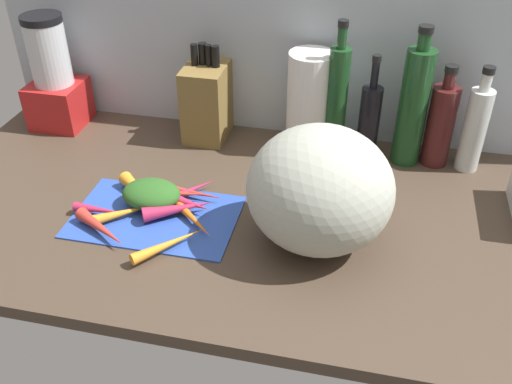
{
  "coord_description": "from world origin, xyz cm",
  "views": [
    {
      "loc": [
        16.37,
        -101.84,
        77.18
      ],
      "look_at": [
        -4.9,
        -6.28,
        8.81
      ],
      "focal_mm": 40.0,
      "sensor_mm": 36.0,
      "label": 1
    }
  ],
  "objects_px": {
    "carrot_9": "(100,210)",
    "bottle_0": "(337,102)",
    "knife_block": "(208,100)",
    "carrot_11": "(178,209)",
    "carrot_7": "(164,200)",
    "carrot_3": "(190,191)",
    "cutting_board": "(155,216)",
    "carrot_1": "(188,192)",
    "carrot_4": "(139,192)",
    "carrot_5": "(194,220)",
    "carrot_8": "(101,228)",
    "carrot_0": "(123,213)",
    "blender_appliance": "(54,80)",
    "bottle_3": "(440,124)",
    "bottle_1": "(369,121)",
    "carrot_6": "(168,193)",
    "bottle_4": "(475,128)",
    "carrot_10": "(185,202)",
    "bottle_2": "(413,106)",
    "winter_squash": "(320,190)",
    "carrot_2": "(169,244)",
    "paper_towel_roll": "(310,103)"
  },
  "relations": [
    {
      "from": "carrot_9",
      "to": "bottle_0",
      "type": "bearing_deg",
      "value": 38.84
    },
    {
      "from": "knife_block",
      "to": "carrot_11",
      "type": "bearing_deg",
      "value": -83.74
    },
    {
      "from": "carrot_9",
      "to": "carrot_7",
      "type": "bearing_deg",
      "value": 24.53
    },
    {
      "from": "carrot_3",
      "to": "knife_block",
      "type": "height_order",
      "value": "knife_block"
    },
    {
      "from": "cutting_board",
      "to": "carrot_1",
      "type": "height_order",
      "value": "carrot_1"
    },
    {
      "from": "carrot_4",
      "to": "carrot_3",
      "type": "bearing_deg",
      "value": 17.18
    },
    {
      "from": "carrot_5",
      "to": "carrot_8",
      "type": "xyz_separation_m",
      "value": [
        -0.18,
        -0.08,
        0.0
      ]
    },
    {
      "from": "carrot_0",
      "to": "blender_appliance",
      "type": "xyz_separation_m",
      "value": [
        -0.35,
        0.39,
        0.11
      ]
    },
    {
      "from": "carrot_9",
      "to": "bottle_3",
      "type": "bearing_deg",
      "value": 28.69
    },
    {
      "from": "carrot_9",
      "to": "bottle_1",
      "type": "xyz_separation_m",
      "value": [
        0.56,
        0.39,
        0.09
      ]
    },
    {
      "from": "carrot_6",
      "to": "carrot_8",
      "type": "distance_m",
      "value": 0.18
    },
    {
      "from": "carrot_5",
      "to": "carrot_11",
      "type": "bearing_deg",
      "value": 152.16
    },
    {
      "from": "carrot_6",
      "to": "carrot_8",
      "type": "relative_size",
      "value": 1.09
    },
    {
      "from": "bottle_0",
      "to": "carrot_9",
      "type": "bearing_deg",
      "value": -141.16
    },
    {
      "from": "carrot_0",
      "to": "knife_block",
      "type": "xyz_separation_m",
      "value": [
        0.07,
        0.42,
        0.08
      ]
    },
    {
      "from": "bottle_0",
      "to": "bottle_4",
      "type": "bearing_deg",
      "value": 1.62
    },
    {
      "from": "cutting_board",
      "to": "carrot_8",
      "type": "xyz_separation_m",
      "value": [
        -0.09,
        -0.09,
        0.02
      ]
    },
    {
      "from": "carrot_11",
      "to": "bottle_1",
      "type": "bearing_deg",
      "value": 42.39
    },
    {
      "from": "carrot_10",
      "to": "bottle_1",
      "type": "relative_size",
      "value": 0.45
    },
    {
      "from": "cutting_board",
      "to": "bottle_3",
      "type": "bearing_deg",
      "value": 31.56
    },
    {
      "from": "cutting_board",
      "to": "bottle_2",
      "type": "distance_m",
      "value": 0.67
    },
    {
      "from": "carrot_7",
      "to": "knife_block",
      "type": "height_order",
      "value": "knife_block"
    },
    {
      "from": "carrot_8",
      "to": "knife_block",
      "type": "relative_size",
      "value": 0.6
    },
    {
      "from": "carrot_4",
      "to": "blender_appliance",
      "type": "relative_size",
      "value": 0.47
    },
    {
      "from": "bottle_0",
      "to": "bottle_3",
      "type": "height_order",
      "value": "bottle_0"
    },
    {
      "from": "winter_squash",
      "to": "bottle_0",
      "type": "bearing_deg",
      "value": 90.96
    },
    {
      "from": "bottle_0",
      "to": "blender_appliance",
      "type": "bearing_deg",
      "value": 179.58
    },
    {
      "from": "carrot_7",
      "to": "carrot_10",
      "type": "xyz_separation_m",
      "value": [
        0.05,
        0.0,
        -0.0
      ]
    },
    {
      "from": "carrot_11",
      "to": "carrot_9",
      "type": "bearing_deg",
      "value": -168.59
    },
    {
      "from": "carrot_1",
      "to": "bottle_3",
      "type": "bearing_deg",
      "value": 27.39
    },
    {
      "from": "carrot_8",
      "to": "bottle_0",
      "type": "height_order",
      "value": "bottle_0"
    },
    {
      "from": "blender_appliance",
      "to": "bottle_4",
      "type": "relative_size",
      "value": 1.15
    },
    {
      "from": "carrot_0",
      "to": "knife_block",
      "type": "bearing_deg",
      "value": 79.93
    },
    {
      "from": "carrot_9",
      "to": "bottle_4",
      "type": "bearing_deg",
      "value": 25.77
    },
    {
      "from": "carrot_2",
      "to": "bottle_1",
      "type": "height_order",
      "value": "bottle_1"
    },
    {
      "from": "carrot_0",
      "to": "bottle_3",
      "type": "bearing_deg",
      "value": 30.64
    },
    {
      "from": "carrot_1",
      "to": "carrot_7",
      "type": "height_order",
      "value": "carrot_7"
    },
    {
      "from": "carrot_9",
      "to": "knife_block",
      "type": "bearing_deg",
      "value": 72.75
    },
    {
      "from": "cutting_board",
      "to": "carrot_4",
      "type": "bearing_deg",
      "value": 136.4
    },
    {
      "from": "carrot_2",
      "to": "carrot_6",
      "type": "distance_m",
      "value": 0.18
    },
    {
      "from": "carrot_6",
      "to": "carrot_10",
      "type": "relative_size",
      "value": 1.35
    },
    {
      "from": "carrot_6",
      "to": "bottle_4",
      "type": "bearing_deg",
      "value": 24.14
    },
    {
      "from": "bottle_2",
      "to": "blender_appliance",
      "type": "bearing_deg",
      "value": -179.68
    },
    {
      "from": "carrot_5",
      "to": "cutting_board",
      "type": "bearing_deg",
      "value": 172.43
    },
    {
      "from": "carrot_11",
      "to": "carrot_2",
      "type": "bearing_deg",
      "value": -81.03
    },
    {
      "from": "carrot_0",
      "to": "carrot_5",
      "type": "bearing_deg",
      "value": 4.28
    },
    {
      "from": "carrot_7",
      "to": "paper_towel_roll",
      "type": "xyz_separation_m",
      "value": [
        0.27,
        0.34,
        0.1
      ]
    },
    {
      "from": "carrot_4",
      "to": "bottle_4",
      "type": "distance_m",
      "value": 0.81
    },
    {
      "from": "carrot_4",
      "to": "carrot_6",
      "type": "xyz_separation_m",
      "value": [
        0.07,
        0.01,
        0.0
      ]
    },
    {
      "from": "carrot_9",
      "to": "bottle_0",
      "type": "height_order",
      "value": "bottle_0"
    }
  ]
}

